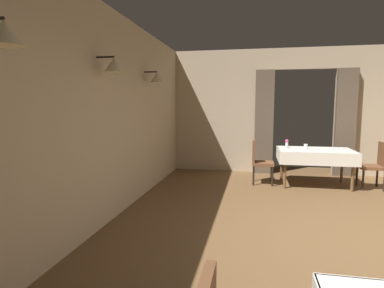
# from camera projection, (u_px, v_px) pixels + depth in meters

# --- Properties ---
(ground) EXTENTS (10.08, 10.08, 0.00)m
(ground) POSITION_uv_depth(u_px,v_px,m) (352.00, 247.00, 3.70)
(ground) COLOR brown
(wall_left) EXTENTS (0.49, 8.40, 3.00)m
(wall_left) POSITION_uv_depth(u_px,v_px,m) (95.00, 116.00, 4.14)
(wall_left) COLOR tan
(wall_left) RESTS_ON ground
(wall_back) EXTENTS (6.40, 0.27, 3.00)m
(wall_back) POSITION_uv_depth(u_px,v_px,m) (304.00, 111.00, 7.60)
(wall_back) COLOR tan
(wall_back) RESTS_ON ground
(dining_table_mid) EXTENTS (1.49, 1.00, 0.75)m
(dining_table_mid) POSITION_uv_depth(u_px,v_px,m) (315.00, 154.00, 6.51)
(dining_table_mid) COLOR brown
(dining_table_mid) RESTS_ON ground
(chair_mid_left) EXTENTS (0.44, 0.44, 0.93)m
(chair_mid_left) POSITION_uv_depth(u_px,v_px,m) (259.00, 159.00, 6.69)
(chair_mid_left) COLOR black
(chair_mid_left) RESTS_ON ground
(chair_mid_right) EXTENTS (0.44, 0.44, 0.93)m
(chair_mid_right) POSITION_uv_depth(u_px,v_px,m) (376.00, 163.00, 6.25)
(chair_mid_right) COLOR black
(chair_mid_right) RESTS_ON ground
(flower_vase_mid) EXTENTS (0.07, 0.07, 0.19)m
(flower_vase_mid) POSITION_uv_depth(u_px,v_px,m) (287.00, 143.00, 6.72)
(flower_vase_mid) COLOR silver
(flower_vase_mid) RESTS_ON dining_table_mid
(plate_mid_b) EXTENTS (0.24, 0.24, 0.01)m
(plate_mid_b) POSITION_uv_depth(u_px,v_px,m) (340.00, 148.00, 6.66)
(plate_mid_b) COLOR white
(plate_mid_b) RESTS_ON dining_table_mid
(glass_mid_c) EXTENTS (0.08, 0.08, 0.10)m
(glass_mid_c) POSITION_uv_depth(u_px,v_px,m) (306.00, 146.00, 6.64)
(glass_mid_c) COLOR silver
(glass_mid_c) RESTS_ON dining_table_mid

